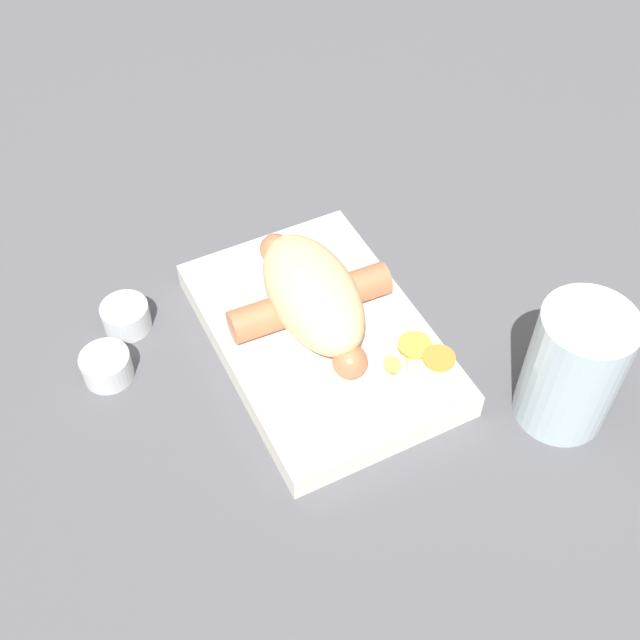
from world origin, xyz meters
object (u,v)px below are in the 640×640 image
(sausage, at_px, (309,302))
(condiment_cup_far, at_px, (107,367))
(drink_glass, at_px, (574,368))
(bread_roll, at_px, (312,293))
(food_tray, at_px, (320,337))
(condiment_cup_near, at_px, (126,317))

(sausage, bearing_deg, condiment_cup_far, 78.94)
(drink_glass, bearing_deg, bread_roll, 41.92)
(food_tray, distance_m, drink_glass, 0.22)
(food_tray, xyz_separation_m, drink_glass, (-0.15, -0.15, 0.05))
(food_tray, relative_size, condiment_cup_near, 5.91)
(condiment_cup_near, relative_size, condiment_cup_far, 1.00)
(food_tray, relative_size, condiment_cup_far, 5.91)
(sausage, bearing_deg, condiment_cup_near, 60.54)
(sausage, bearing_deg, food_tray, -175.69)
(food_tray, xyz_separation_m, condiment_cup_far, (0.05, 0.18, -0.00))
(condiment_cup_near, bearing_deg, food_tray, -124.44)
(bread_roll, xyz_separation_m, sausage, (0.00, 0.00, -0.02))
(sausage, xyz_separation_m, condiment_cup_far, (0.04, 0.18, -0.03))
(bread_roll, distance_m, condiment_cup_near, 0.18)
(sausage, distance_m, condiment_cup_near, 0.17)
(bread_roll, relative_size, sausage, 0.81)
(bread_roll, bearing_deg, condiment_cup_near, 59.50)
(sausage, distance_m, drink_glass, 0.23)
(food_tray, height_order, drink_glass, drink_glass)
(condiment_cup_near, bearing_deg, sausage, -119.46)
(condiment_cup_far, distance_m, drink_glass, 0.39)
(bread_roll, xyz_separation_m, drink_glass, (-0.17, -0.15, 0.00))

